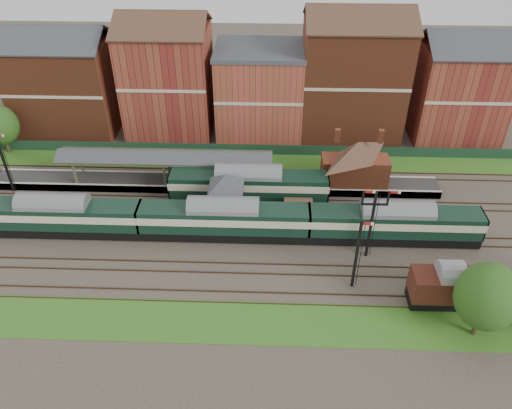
{
  "coord_description": "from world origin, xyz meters",
  "views": [
    {
      "loc": [
        1.91,
        -41.98,
        34.97
      ],
      "look_at": [
        0.33,
        2.0,
        3.0
      ],
      "focal_mm": 35.0,
      "sensor_mm": 36.0,
      "label": 1
    }
  ],
  "objects_px": {
    "semaphore_bracket": "(372,220)",
    "goods_van_a": "(446,287)",
    "platform_railcar": "(249,185)",
    "signal_box": "(227,196)",
    "dmu_train": "(224,219)"
  },
  "relations": [
    {
      "from": "semaphore_bracket",
      "to": "platform_railcar",
      "type": "height_order",
      "value": "semaphore_bracket"
    },
    {
      "from": "dmu_train",
      "to": "platform_railcar",
      "type": "height_order",
      "value": "platform_railcar"
    },
    {
      "from": "signal_box",
      "to": "semaphore_bracket",
      "type": "xyz_separation_m",
      "value": [
        15.04,
        -5.75,
        1.44
      ]
    },
    {
      "from": "semaphore_bracket",
      "to": "platform_railcar",
      "type": "xyz_separation_m",
      "value": [
        -12.73,
        9.0,
        -2.14
      ]
    },
    {
      "from": "signal_box",
      "to": "semaphore_bracket",
      "type": "relative_size",
      "value": 0.73
    },
    {
      "from": "semaphore_bracket",
      "to": "goods_van_a",
      "type": "xyz_separation_m",
      "value": [
        6.06,
        -6.5,
        -2.44
      ]
    },
    {
      "from": "signal_box",
      "to": "platform_railcar",
      "type": "height_order",
      "value": "signal_box"
    },
    {
      "from": "signal_box",
      "to": "goods_van_a",
      "type": "xyz_separation_m",
      "value": [
        21.09,
        -12.25,
        -1.0
      ]
    },
    {
      "from": "semaphore_bracket",
      "to": "goods_van_a",
      "type": "bearing_deg",
      "value": -47.02
    },
    {
      "from": "signal_box",
      "to": "goods_van_a",
      "type": "bearing_deg",
      "value": -30.14
    },
    {
      "from": "dmu_train",
      "to": "platform_railcar",
      "type": "distance_m",
      "value": 6.91
    },
    {
      "from": "signal_box",
      "to": "dmu_train",
      "type": "relative_size",
      "value": 0.11
    },
    {
      "from": "goods_van_a",
      "to": "semaphore_bracket",
      "type": "bearing_deg",
      "value": 132.98
    },
    {
      "from": "signal_box",
      "to": "semaphore_bracket",
      "type": "height_order",
      "value": "semaphore_bracket"
    },
    {
      "from": "signal_box",
      "to": "dmu_train",
      "type": "xyz_separation_m",
      "value": [
        -0.03,
        -3.25,
        -0.75
      ]
    }
  ]
}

